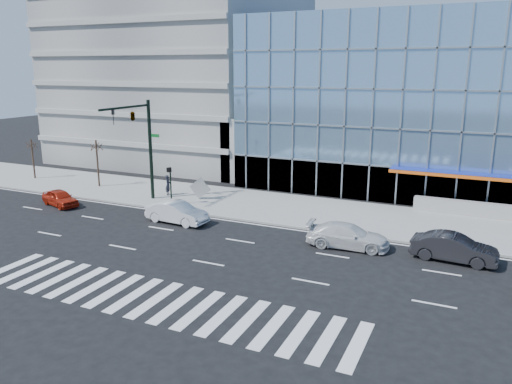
% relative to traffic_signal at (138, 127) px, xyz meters
% --- Properties ---
extents(ground, '(160.00, 160.00, 0.00)m').
position_rel_traffic_signal_xyz_m(ground, '(11.00, -4.57, -6.16)').
color(ground, black).
rests_on(ground, ground).
extents(sidewalk, '(120.00, 8.00, 0.15)m').
position_rel_traffic_signal_xyz_m(sidewalk, '(11.00, 3.43, -6.09)').
color(sidewalk, gray).
rests_on(sidewalk, ground).
extents(theatre_building, '(42.00, 26.00, 15.00)m').
position_rel_traffic_signal_xyz_m(theatre_building, '(25.00, 21.43, 1.34)').
color(theatre_building, '#769EC4').
rests_on(theatre_building, ground).
extents(parking_garage, '(24.00, 24.00, 20.00)m').
position_rel_traffic_signal_xyz_m(parking_garage, '(-9.00, 21.43, 3.84)').
color(parking_garage, gray).
rests_on(parking_garage, ground).
extents(ramp_block, '(6.00, 8.00, 6.00)m').
position_rel_traffic_signal_xyz_m(ramp_block, '(5.00, 13.43, -3.16)').
color(ramp_block, gray).
rests_on(ramp_block, ground).
extents(traffic_signal, '(1.14, 5.74, 8.00)m').
position_rel_traffic_signal_xyz_m(traffic_signal, '(0.00, 0.00, 0.00)').
color(traffic_signal, black).
rests_on(traffic_signal, sidewalk).
extents(ped_signal_post, '(0.30, 0.33, 3.00)m').
position_rel_traffic_signal_xyz_m(ped_signal_post, '(2.50, 0.37, -4.02)').
color(ped_signal_post, black).
rests_on(ped_signal_post, sidewalk).
extents(street_tree_near, '(1.10, 1.10, 4.23)m').
position_rel_traffic_signal_xyz_m(street_tree_near, '(-7.00, 2.93, -2.39)').
color(street_tree_near, '#332319').
rests_on(street_tree_near, sidewalk).
extents(street_tree_far, '(1.10, 1.10, 3.87)m').
position_rel_traffic_signal_xyz_m(street_tree_far, '(-15.00, 2.93, -2.72)').
color(street_tree_far, '#332319').
rests_on(street_tree_far, sidewalk).
extents(white_suv, '(5.14, 2.46, 1.45)m').
position_rel_traffic_signal_xyz_m(white_suv, '(17.42, -2.83, -5.44)').
color(white_suv, silver).
rests_on(white_suv, ground).
extents(white_sedan, '(4.64, 1.88, 1.50)m').
position_rel_traffic_signal_xyz_m(white_sedan, '(5.27, -2.99, -5.42)').
color(white_sedan, silver).
rests_on(white_sedan, ground).
extents(dark_sedan, '(4.77, 1.97, 1.54)m').
position_rel_traffic_signal_xyz_m(dark_sedan, '(23.42, -2.51, -5.40)').
color(dark_sedan, black).
rests_on(dark_sedan, ground).
extents(red_sedan, '(4.03, 2.58, 1.28)m').
position_rel_traffic_signal_xyz_m(red_sedan, '(-5.55, -3.11, -5.53)').
color(red_sedan, '#A7200C').
rests_on(red_sedan, ground).
extents(pedestrian, '(0.58, 0.72, 1.71)m').
position_rel_traffic_signal_xyz_m(pedestrian, '(0.54, 2.86, -5.16)').
color(pedestrian, black).
rests_on(pedestrian, sidewalk).
extents(tilted_panel, '(1.80, 0.42, 1.83)m').
position_rel_traffic_signal_xyz_m(tilted_panel, '(3.70, 2.78, -5.10)').
color(tilted_panel, '#979797').
rests_on(tilted_panel, sidewalk).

